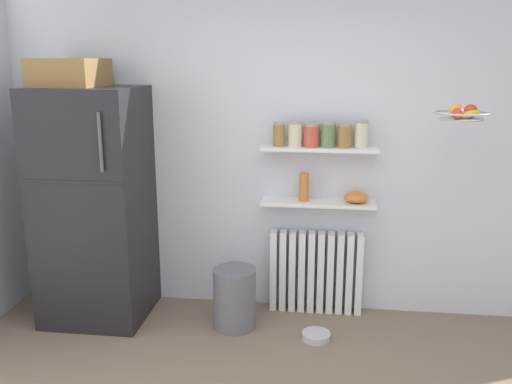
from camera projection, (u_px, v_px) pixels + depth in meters
back_wall at (287, 148)px, 4.19m from camera, size 7.04×0.10×2.60m
refrigerator at (94, 200)px, 4.07m from camera, size 0.76×0.73×1.98m
radiator at (316, 272)px, 4.26m from camera, size 0.73×0.12×0.66m
wall_shelf_lower at (318, 203)px, 4.10m from camera, size 0.87×0.22×0.02m
wall_shelf_upper at (319, 149)px, 4.00m from camera, size 0.87×0.22×0.02m
storage_jar_0 at (279, 134)px, 4.01m from camera, size 0.09×0.09×0.18m
storage_jar_1 at (295, 134)px, 3.99m from camera, size 0.11×0.11×0.19m
storage_jar_2 at (312, 135)px, 3.98m from camera, size 0.12×0.12×0.17m
storage_jar_3 at (328, 135)px, 3.96m from camera, size 0.11×0.11×0.19m
storage_jar_4 at (345, 136)px, 3.95m from camera, size 0.11×0.11×0.18m
storage_jar_5 at (362, 134)px, 3.93m from camera, size 0.10×0.10×0.20m
vase at (304, 187)px, 4.08m from camera, size 0.07×0.07×0.22m
shelf_bowl at (356, 197)px, 4.05m from camera, size 0.18×0.18×0.08m
trash_bin at (235, 298)px, 4.02m from camera, size 0.32×0.32×0.46m
pet_food_bowl at (316, 336)px, 3.88m from camera, size 0.21×0.21×0.05m
hanging_fruit_basket at (462, 113)px, 3.47m from camera, size 0.35×0.35×0.10m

